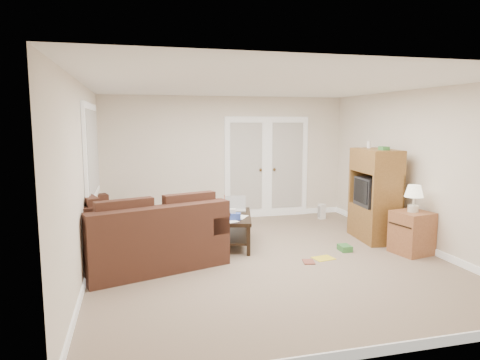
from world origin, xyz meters
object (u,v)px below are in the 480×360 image
object	(u,v)px
coffee_table	(232,228)
side_cabinet	(412,229)
tv_armoire	(375,194)
sectional_sofa	(118,233)

from	to	relation	value
coffee_table	side_cabinet	distance (m)	2.78
tv_armoire	side_cabinet	size ratio (longest dim) A/B	1.57
coffee_table	tv_armoire	xyz separation A→B (m)	(2.41, -0.28, 0.51)
tv_armoire	side_cabinet	distance (m)	0.95
tv_armoire	side_cabinet	xyz separation A→B (m)	(0.13, -0.85, -0.40)
sectional_sofa	side_cabinet	distance (m)	4.42
tv_armoire	coffee_table	bearing A→B (deg)	178.49
tv_armoire	side_cabinet	world-z (taller)	tv_armoire
sectional_sofa	coffee_table	world-z (taller)	sectional_sofa
tv_armoire	sectional_sofa	bearing A→B (deg)	-176.15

